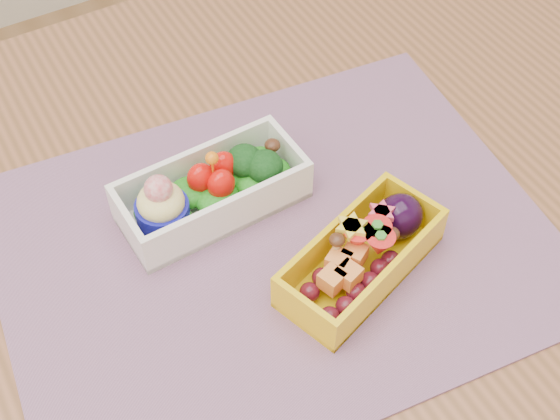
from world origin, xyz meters
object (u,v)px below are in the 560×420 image
table (238,315)px  bento_white (211,191)px  bento_yellow (364,254)px  placemat (276,244)px

table → bento_white: bearing=81.2°
bento_white → table: bearing=-100.8°
bento_white → bento_yellow: size_ratio=1.03×
placemat → bento_yellow: size_ratio=2.86×
table → bento_white: size_ratio=6.92×
table → bento_yellow: bento_yellow is taller
placemat → bento_white: (-0.03, 0.07, 0.02)m
placemat → bento_white: bearing=114.7°
table → bento_white: (0.01, 0.06, 0.13)m
table → bento_yellow: size_ratio=7.11×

